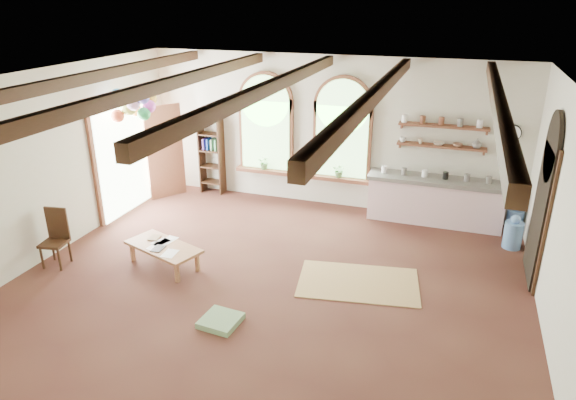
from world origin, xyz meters
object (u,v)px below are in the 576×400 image
at_px(kitchen_counter, 435,200).
at_px(balloon_cluster, 134,104).
at_px(side_chair, 56,249).
at_px(coffee_table, 163,248).

distance_m(kitchen_counter, balloon_cluster, 6.21).
relative_size(kitchen_counter, side_chair, 2.70).
relative_size(coffee_table, balloon_cluster, 1.27).
bearing_deg(kitchen_counter, balloon_cluster, -164.23).
xyz_separation_m(kitchen_counter, coffee_table, (-4.19, -3.35, -0.14)).
xyz_separation_m(side_chair, balloon_cluster, (0.25, 2.28, 2.06)).
height_order(coffee_table, balloon_cluster, balloon_cluster).
bearing_deg(side_chair, kitchen_counter, 33.17).
bearing_deg(kitchen_counter, side_chair, -146.83).
bearing_deg(kitchen_counter, coffee_table, -141.41).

